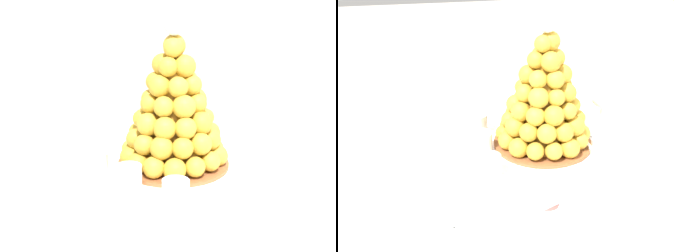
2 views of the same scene
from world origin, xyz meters
TOP-DOWN VIEW (x-y plane):
  - buffet_table at (0.00, 0.00)m, footprint 1.28×0.85m
  - serving_tray at (-0.21, 0.02)m, footprint 0.62×0.38m
  - croquembouche at (-0.22, 0.10)m, footprint 0.26×0.26m
  - dessert_cup_left at (-0.43, -0.07)m, footprint 0.06×0.06m
  - dessert_cup_mid_left at (-0.32, -0.06)m, footprint 0.06×0.06m
  - dessert_cup_centre at (-0.21, -0.06)m, footprint 0.05×0.05m
  - dessert_cup_mid_right at (-0.10, -0.06)m, footprint 0.05×0.05m
  - dessert_cup_right at (0.02, -0.06)m, footprint 0.05×0.05m
  - macaron_goblet at (0.32, -0.07)m, footprint 0.11×0.11m
  - wine_glass at (-0.26, 0.27)m, footprint 0.06×0.06m

SIDE VIEW (x-z plane):
  - buffet_table at x=0.00m, z-range 0.26..1.04m
  - serving_tray at x=-0.21m, z-range 0.77..0.80m
  - dessert_cup_mid_right at x=-0.10m, z-range 0.78..0.84m
  - dessert_cup_centre at x=-0.21m, z-range 0.78..0.84m
  - dessert_cup_left at x=-0.43m, z-range 0.78..0.84m
  - dessert_cup_mid_left at x=-0.32m, z-range 0.78..0.84m
  - dessert_cup_right at x=0.02m, z-range 0.78..0.84m
  - wine_glass at x=-0.26m, z-range 0.81..0.96m
  - croquembouche at x=-0.22m, z-range 0.75..1.09m
  - macaron_goblet at x=0.32m, z-range 0.81..1.04m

